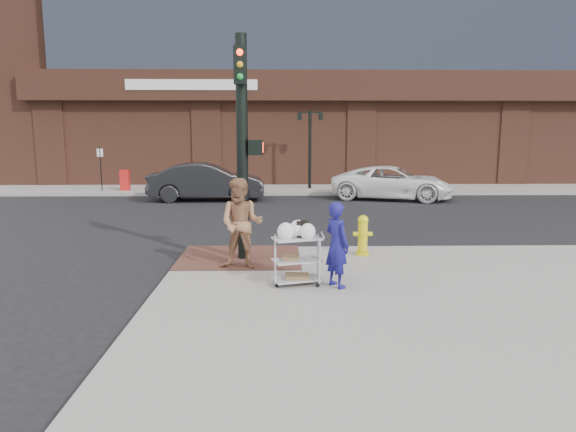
{
  "coord_description": "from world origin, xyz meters",
  "views": [
    {
      "loc": [
        0.27,
        -10.8,
        3.02
      ],
      "look_at": [
        0.51,
        0.11,
        1.25
      ],
      "focal_mm": 32.0,
      "sensor_mm": 36.0,
      "label": 1
    }
  ],
  "objects_px": {
    "sedan_dark": "(207,182)",
    "fire_hydrant": "(363,235)",
    "traffic_signal_pole": "(243,142)",
    "pedestrian_tan": "(241,224)",
    "woman_blue": "(337,245)",
    "utility_cart": "(297,256)",
    "minivan_white": "(393,183)",
    "lamp_post": "(310,141)"
  },
  "relations": [
    {
      "from": "woman_blue",
      "to": "lamp_post",
      "type": "bearing_deg",
      "value": -33.84
    },
    {
      "from": "traffic_signal_pole",
      "to": "pedestrian_tan",
      "type": "bearing_deg",
      "value": -90.3
    },
    {
      "from": "traffic_signal_pole",
      "to": "woman_blue",
      "type": "xyz_separation_m",
      "value": [
        1.87,
        -2.23,
        -1.87
      ]
    },
    {
      "from": "pedestrian_tan",
      "to": "utility_cart",
      "type": "bearing_deg",
      "value": -36.45
    },
    {
      "from": "woman_blue",
      "to": "fire_hydrant",
      "type": "height_order",
      "value": "woman_blue"
    },
    {
      "from": "woman_blue",
      "to": "fire_hydrant",
      "type": "bearing_deg",
      "value": -51.76
    },
    {
      "from": "traffic_signal_pole",
      "to": "fire_hydrant",
      "type": "distance_m",
      "value": 3.55
    },
    {
      "from": "minivan_white",
      "to": "utility_cart",
      "type": "bearing_deg",
      "value": 177.55
    },
    {
      "from": "woman_blue",
      "to": "sedan_dark",
      "type": "xyz_separation_m",
      "value": [
        -4.26,
        13.73,
        -0.11
      ]
    },
    {
      "from": "woman_blue",
      "to": "minivan_white",
      "type": "distance_m",
      "value": 14.6
    },
    {
      "from": "traffic_signal_pole",
      "to": "pedestrian_tan",
      "type": "xyz_separation_m",
      "value": [
        -0.0,
        -0.85,
        -1.71
      ]
    },
    {
      "from": "woman_blue",
      "to": "sedan_dark",
      "type": "height_order",
      "value": "woman_blue"
    },
    {
      "from": "traffic_signal_pole",
      "to": "utility_cart",
      "type": "height_order",
      "value": "traffic_signal_pole"
    },
    {
      "from": "woman_blue",
      "to": "utility_cart",
      "type": "distance_m",
      "value": 0.8
    },
    {
      "from": "lamp_post",
      "to": "woman_blue",
      "type": "bearing_deg",
      "value": -92.0
    },
    {
      "from": "traffic_signal_pole",
      "to": "sedan_dark",
      "type": "height_order",
      "value": "traffic_signal_pole"
    },
    {
      "from": "traffic_signal_pole",
      "to": "utility_cart",
      "type": "bearing_deg",
      "value": -61.53
    },
    {
      "from": "utility_cart",
      "to": "sedan_dark",
      "type": "bearing_deg",
      "value": 104.54
    },
    {
      "from": "traffic_signal_pole",
      "to": "sedan_dark",
      "type": "xyz_separation_m",
      "value": [
        -2.4,
        11.5,
        -1.98
      ]
    },
    {
      "from": "woman_blue",
      "to": "utility_cart",
      "type": "xyz_separation_m",
      "value": [
        -0.74,
        0.15,
        -0.25
      ]
    },
    {
      "from": "sedan_dark",
      "to": "minivan_white",
      "type": "bearing_deg",
      "value": -89.97
    },
    {
      "from": "pedestrian_tan",
      "to": "minivan_white",
      "type": "xyz_separation_m",
      "value": [
        6.07,
        12.6,
        -0.36
      ]
    },
    {
      "from": "sedan_dark",
      "to": "utility_cart",
      "type": "bearing_deg",
      "value": -167.13
    },
    {
      "from": "traffic_signal_pole",
      "to": "utility_cart",
      "type": "xyz_separation_m",
      "value": [
        1.13,
        -2.08,
        -2.12
      ]
    },
    {
      "from": "lamp_post",
      "to": "minivan_white",
      "type": "bearing_deg",
      "value": -44.11
    },
    {
      "from": "traffic_signal_pole",
      "to": "fire_hydrant",
      "type": "height_order",
      "value": "traffic_signal_pole"
    },
    {
      "from": "sedan_dark",
      "to": "minivan_white",
      "type": "relative_size",
      "value": 0.94
    },
    {
      "from": "minivan_white",
      "to": "utility_cart",
      "type": "xyz_separation_m",
      "value": [
        -4.94,
        -13.83,
        -0.05
      ]
    },
    {
      "from": "lamp_post",
      "to": "utility_cart",
      "type": "relative_size",
      "value": 3.24
    },
    {
      "from": "sedan_dark",
      "to": "lamp_post",
      "type": "bearing_deg",
      "value": -54.24
    },
    {
      "from": "lamp_post",
      "to": "utility_cart",
      "type": "xyz_separation_m",
      "value": [
        -1.35,
        -17.31,
        -1.91
      ]
    },
    {
      "from": "sedan_dark",
      "to": "fire_hydrant",
      "type": "xyz_separation_m",
      "value": [
        5.17,
        -11.22,
        -0.21
      ]
    },
    {
      "from": "minivan_white",
      "to": "fire_hydrant",
      "type": "relative_size",
      "value": 5.68
    },
    {
      "from": "pedestrian_tan",
      "to": "sedan_dark",
      "type": "relative_size",
      "value": 0.38
    },
    {
      "from": "minivan_white",
      "to": "fire_hydrant",
      "type": "bearing_deg",
      "value": -178.8
    },
    {
      "from": "fire_hydrant",
      "to": "lamp_post",
      "type": "bearing_deg",
      "value": 91.15
    },
    {
      "from": "fire_hydrant",
      "to": "woman_blue",
      "type": "bearing_deg",
      "value": -109.92
    },
    {
      "from": "utility_cart",
      "to": "traffic_signal_pole",
      "type": "bearing_deg",
      "value": 118.47
    },
    {
      "from": "lamp_post",
      "to": "utility_cart",
      "type": "distance_m",
      "value": 17.46
    },
    {
      "from": "woman_blue",
      "to": "utility_cart",
      "type": "relative_size",
      "value": 1.31
    },
    {
      "from": "traffic_signal_pole",
      "to": "fire_hydrant",
      "type": "relative_size",
      "value": 5.19
    },
    {
      "from": "woman_blue",
      "to": "sedan_dark",
      "type": "relative_size",
      "value": 0.31
    }
  ]
}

